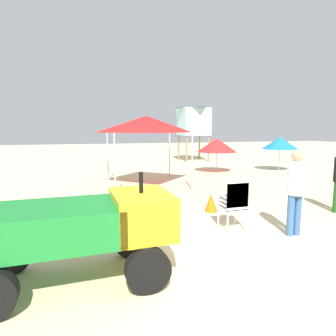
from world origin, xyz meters
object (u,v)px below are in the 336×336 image
popup_canopy (146,124)px  traffic_cone_far (211,202)px  cooler_box (163,205)px  stacked_plastic_chairs (235,199)px  lifeguard_near_center (296,187)px  beach_umbrella_mid (280,143)px  surfboard_pile (23,212)px  traffic_cone_near (242,190)px  beach_umbrella_left (217,145)px  lifeguard_tower (194,118)px  utility_cart (84,227)px

popup_canopy → traffic_cone_far: (0.83, -3.94, -2.07)m
cooler_box → stacked_plastic_chairs: bearing=-52.2°
lifeguard_near_center → traffic_cone_far: (-0.86, 1.99, -0.75)m
stacked_plastic_chairs → beach_umbrella_mid: 9.83m
surfboard_pile → popup_canopy: (3.70, 3.30, 2.11)m
traffic_cone_near → surfboard_pile: bearing=-176.3°
popup_canopy → beach_umbrella_left: 4.79m
lifeguard_tower → cooler_box: bearing=-115.4°
stacked_plastic_chairs → surfboard_pile: size_ratio=0.44×
lifeguard_tower → surfboard_pile: bearing=-128.7°
popup_canopy → cooler_box: bearing=-96.5°
cooler_box → traffic_cone_near: bearing=17.5°
utility_cart → beach_umbrella_mid: size_ratio=1.44×
beach_umbrella_mid → utility_cart: bearing=-139.4°
beach_umbrella_left → traffic_cone_near: beach_umbrella_left is taller
surfboard_pile → traffic_cone_far: size_ratio=5.31×
stacked_plastic_chairs → traffic_cone_near: stacked_plastic_chairs is taller
traffic_cone_far → utility_cart: bearing=-140.6°
lifeguard_near_center → traffic_cone_far: lifeguard_near_center is taller
beach_umbrella_mid → beach_umbrella_left: bearing=172.2°
popup_canopy → beach_umbrella_left: popup_canopy is taller
beach_umbrella_mid → cooler_box: (-7.88, -5.64, -1.21)m
lifeguard_near_center → beach_umbrella_mid: size_ratio=0.96×
stacked_plastic_chairs → cooler_box: (-1.16, 1.49, -0.43)m
utility_cart → popup_canopy: popup_canopy is taller
popup_canopy → cooler_box: size_ratio=5.25×
lifeguard_near_center → beach_umbrella_mid: 9.69m
lifeguard_tower → beach_umbrella_mid: bearing=-65.6°
surfboard_pile → lifeguard_tower: 14.03m
traffic_cone_far → traffic_cone_near: bearing=33.9°
lifeguard_near_center → beach_umbrella_mid: beach_umbrella_mid is taller
beach_umbrella_mid → cooler_box: size_ratio=3.48×
traffic_cone_near → stacked_plastic_chairs: bearing=-124.6°
lifeguard_tower → traffic_cone_near: (-2.55, -10.36, -2.61)m
traffic_cone_near → utility_cart: bearing=-142.3°
utility_cart → lifeguard_near_center: lifeguard_near_center is taller
beach_umbrella_left → traffic_cone_near: 5.61m
popup_canopy → traffic_cone_near: popup_canopy is taller
beach_umbrella_mid → traffic_cone_far: bearing=-138.9°
lifeguard_tower → traffic_cone_far: size_ratio=8.41×
utility_cart → beach_umbrella_left: bearing=54.0°
popup_canopy → traffic_cone_near: size_ratio=5.12×
surfboard_pile → traffic_cone_near: size_ratio=4.76×
surfboard_pile → cooler_box: 3.31m
traffic_cone_near → cooler_box: size_ratio=1.02×
popup_canopy → cooler_box: (-0.43, -3.79, -2.09)m
stacked_plastic_chairs → traffic_cone_far: size_ratio=2.34×
surfboard_pile → utility_cart: bearing=-66.8°
lifeguard_near_center → popup_canopy: 6.31m
stacked_plastic_chairs → lifeguard_near_center: bearing=-34.4°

